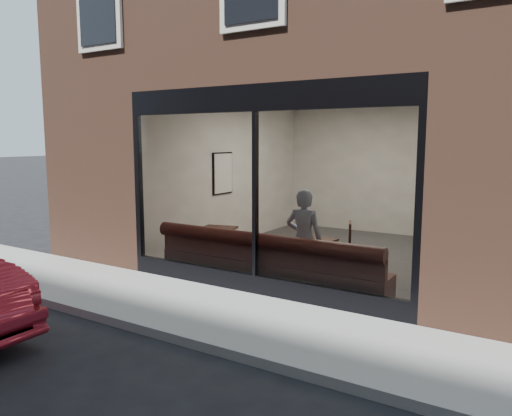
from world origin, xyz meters
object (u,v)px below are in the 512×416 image
Objects in this scene: person at (304,239)px; cafe_table_right at (314,240)px; cafe_chair_right at (338,261)px; banquette at (268,274)px; cafe_table_left at (217,229)px.

person is 0.28m from cafe_table_right.
cafe_chair_right is (0.11, 0.79, -0.50)m from cafe_table_right.
cafe_chair_right is at bearing -109.26° from person.
cafe_table_right is (0.54, 0.55, 0.52)m from banquette.
cafe_table_left is 1.31× the size of cafe_chair_right.
cafe_table_right is (0.05, 0.27, -0.06)m from person.
banquette is 1.49m from cafe_chair_right.
banquette is at bearing 42.05° from cafe_chair_right.
cafe_table_right is at bearing -110.91° from person.
person is 3.41× the size of cafe_chair_right.
banquette is 1.62m from cafe_table_left.
banquette is 2.49× the size of person.
cafe_table_left is 1.98m from cafe_table_right.
cafe_table_right reaches higher than cafe_chair_right.
cafe_table_left is at bearing -18.63° from person.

